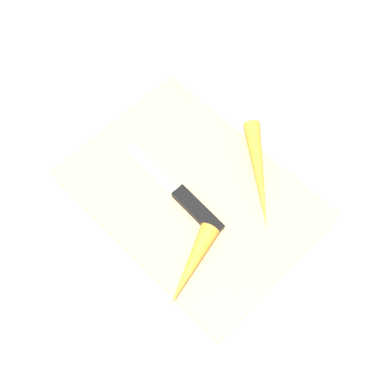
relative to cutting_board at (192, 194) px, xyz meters
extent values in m
plane|color=#ADA8A0|center=(0.00, 0.00, -0.01)|extent=(1.40, 1.40, 0.00)
cube|color=tan|center=(0.00, 0.00, 0.00)|extent=(0.36, 0.26, 0.01)
cube|color=#B7B7BC|center=(0.07, 0.01, 0.01)|extent=(0.11, 0.02, 0.00)
cube|color=black|center=(-0.03, 0.02, 0.01)|extent=(0.09, 0.03, 0.01)
cone|color=orange|center=(-0.08, 0.09, 0.02)|extent=(0.07, 0.13, 0.03)
cone|color=orange|center=(-0.05, -0.09, 0.02)|extent=(0.15, 0.13, 0.03)
camera|label=1|loc=(-0.23, 0.23, 0.68)|focal=46.56mm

